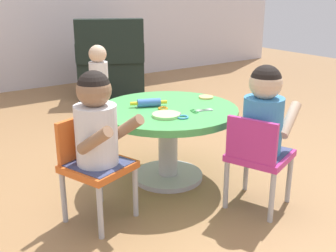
# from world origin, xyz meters

# --- Properties ---
(ground_plane) EXTENTS (10.00, 10.00, 0.00)m
(ground_plane) POSITION_xyz_m (0.00, 0.00, 0.00)
(ground_plane) COLOR #9E7247
(craft_table) EXTENTS (0.85, 0.85, 0.47)m
(craft_table) POSITION_xyz_m (0.00, 0.00, 0.35)
(craft_table) COLOR silver
(craft_table) RESTS_ON ground
(child_chair_left) EXTENTS (0.38, 0.38, 0.54)m
(child_chair_left) POSITION_xyz_m (-0.58, -0.17, 0.31)
(child_chair_left) COLOR #B7B7BC
(child_chair_left) RESTS_ON ground
(seated_child_left) EXTENTS (0.37, 0.42, 0.51)m
(seated_child_left) POSITION_xyz_m (-0.57, -0.21, 0.53)
(seated_child_left) COLOR #3F4772
(seated_child_left) RESTS_ON ground
(child_chair_right) EXTENTS (0.39, 0.39, 0.54)m
(child_chair_right) POSITION_xyz_m (0.18, -0.58, 0.31)
(child_chair_right) COLOR #B7B7BC
(child_chair_right) RESTS_ON ground
(seated_child_right) EXTENTS (0.42, 0.37, 0.51)m
(seated_child_right) POSITION_xyz_m (0.22, -0.56, 0.53)
(seated_child_right) COLOR #3F4772
(seated_child_right) RESTS_ON ground
(armchair_dark) EXTENTS (0.95, 0.96, 0.85)m
(armchair_dark) POSITION_xyz_m (0.72, 2.15, 0.31)
(armchair_dark) COLOR black
(armchair_dark) RESTS_ON ground
(toddler_standing) EXTENTS (0.17, 0.17, 0.67)m
(toddler_standing) POSITION_xyz_m (0.23, 1.43, 0.36)
(toddler_standing) COLOR #33384C
(toddler_standing) RESTS_ON ground
(rolling_pin) EXTENTS (0.22, 0.11, 0.05)m
(rolling_pin) POSITION_xyz_m (-0.08, 0.09, 0.49)
(rolling_pin) COLOR #3F72CC
(rolling_pin) RESTS_ON craft_table
(craft_scissors) EXTENTS (0.14, 0.09, 0.01)m
(craft_scissors) POSITION_xyz_m (0.11, -0.16, 0.47)
(craft_scissors) COLOR silver
(craft_scissors) RESTS_ON craft_table
(playdough_blob_0) EXTENTS (0.16, 0.16, 0.02)m
(playdough_blob_0) POSITION_xyz_m (-0.11, -0.14, 0.47)
(playdough_blob_0) COLOR #B2E58C
(playdough_blob_0) RESTS_ON craft_table
(playdough_blob_1) EXTENTS (0.10, 0.10, 0.01)m
(playdough_blob_1) POSITION_xyz_m (0.34, 0.05, 0.47)
(playdough_blob_1) COLOR #F2CC72
(playdough_blob_1) RESTS_ON craft_table
(cookie_cutter_0) EXTENTS (0.07, 0.07, 0.01)m
(cookie_cutter_0) POSITION_xyz_m (-0.05, -0.21, 0.47)
(cookie_cutter_0) COLOR #3F99D8
(cookie_cutter_0) RESTS_ON craft_table
(cookie_cutter_1) EXTENTS (0.06, 0.06, 0.01)m
(cookie_cutter_1) POSITION_xyz_m (-0.04, -0.01, 0.47)
(cookie_cutter_1) COLOR orange
(cookie_cutter_1) RESTS_ON craft_table
(cookie_cutter_2) EXTENTS (0.05, 0.05, 0.01)m
(cookie_cutter_2) POSITION_xyz_m (-0.04, -0.14, 0.47)
(cookie_cutter_2) COLOR #D83FA5
(cookie_cutter_2) RESTS_ON craft_table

